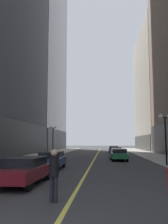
{
  "coord_description": "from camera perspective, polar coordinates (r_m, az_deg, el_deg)",
  "views": [
    {
      "loc": [
        1.22,
        -3.15,
        2.09
      ],
      "look_at": [
        -1.88,
        35.04,
        6.69
      ],
      "focal_mm": 39.89,
      "sensor_mm": 36.0,
      "label": 1
    }
  ],
  "objects": [
    {
      "name": "building_left_far",
      "position": [
        73.9,
        -9.75,
        21.07
      ],
      "size": [
        10.43,
        26.0,
        73.36
      ],
      "color": "gray",
      "rests_on": "ground"
    },
    {
      "name": "building_right_far",
      "position": [
        66.07,
        17.36,
        4.63
      ],
      "size": [
        10.82,
        26.0,
        29.9
      ],
      "color": "#B7AD99",
      "rests_on": "ground"
    },
    {
      "name": "sidewalk_right",
      "position": [
        38.85,
        15.27,
        -9.58
      ],
      "size": [
        4.5,
        78.0,
        0.15
      ],
      "primitive_type": "cube",
      "color": "#ADA8A0",
      "rests_on": "ground"
    },
    {
      "name": "sidewalk_left",
      "position": [
        39.37,
        -9.43,
        -9.69
      ],
      "size": [
        4.5,
        78.0,
        0.15
      ],
      "primitive_type": "cube",
      "color": "#ADA8A0",
      "rests_on": "ground"
    },
    {
      "name": "street_lamp_right_mid",
      "position": [
        22.21,
        18.14,
        -3.5
      ],
      "size": [
        1.06,
        0.36,
        4.43
      ],
      "color": "black",
      "rests_on": "ground"
    },
    {
      "name": "lane_centre_stripe",
      "position": [
        38.23,
        2.84,
        -9.97
      ],
      "size": [
        0.16,
        70.0,
        0.01
      ],
      "primitive_type": "cube",
      "color": "#E5D64C",
      "rests_on": "ground"
    },
    {
      "name": "car_navy",
      "position": [
        48.13,
        6.87,
        -8.43
      ],
      "size": [
        2.0,
        4.11,
        1.32
      ],
      "color": "#141E4C",
      "rests_on": "ground"
    },
    {
      "name": "ground_plane",
      "position": [
        38.23,
        2.84,
        -9.97
      ],
      "size": [
        200.0,
        200.0,
        0.0
      ],
      "primitive_type": "plane",
      "color": "#38383A"
    },
    {
      "name": "car_blue",
      "position": [
        19.77,
        -7.55,
        -10.77
      ],
      "size": [
        1.86,
        4.42,
        1.32
      ],
      "color": "navy",
      "rests_on": "ground"
    },
    {
      "name": "car_red",
      "position": [
        37.19,
        7.38,
        -8.9
      ],
      "size": [
        1.95,
        4.32,
        1.32
      ],
      "color": "#B21919",
      "rests_on": "ground"
    },
    {
      "name": "street_lamp_left_far",
      "position": [
        37.54,
        -7.11,
        -5.01
      ],
      "size": [
        1.06,
        0.36,
        4.43
      ],
      "color": "black",
      "rests_on": "ground"
    },
    {
      "name": "car_green",
      "position": [
        28.59,
        7.93,
        -9.53
      ],
      "size": [
        1.9,
        4.75,
        1.32
      ],
      "color": "#196038",
      "rests_on": "ground"
    },
    {
      "name": "car_maroon",
      "position": [
        13.04,
        -13.65,
        -12.69
      ],
      "size": [
        1.98,
        4.75,
        1.32
      ],
      "color": "maroon",
      "rests_on": "ground"
    },
    {
      "name": "pedestrian_in_black_coat",
      "position": [
        9.04,
        -6.91,
        -13.26
      ],
      "size": [
        0.41,
        0.41,
        1.83
      ],
      "color": "black",
      "rests_on": "ground"
    }
  ]
}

